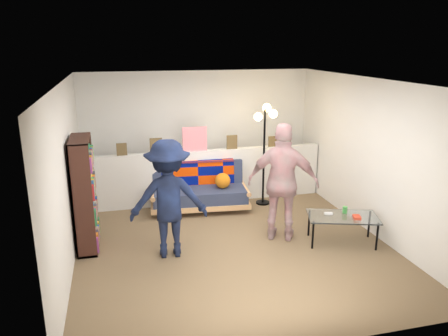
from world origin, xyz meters
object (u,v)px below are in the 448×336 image
object	(u,v)px
floor_lamp	(265,134)
person_left	(168,199)
person_right	(283,183)
bookshelf	(84,198)
futon_sofa	(200,190)
coffee_table	(343,218)

from	to	relation	value
floor_lamp	person_left	distance (m)	2.60
floor_lamp	person_right	xyz separation A→B (m)	(-0.24, -1.53, -0.42)
person_left	bookshelf	bearing A→B (deg)	-20.97
futon_sofa	person_left	size ratio (longest dim) A/B	1.08
person_left	coffee_table	bearing A→B (deg)	178.82
coffee_table	floor_lamp	bearing A→B (deg)	107.13
bookshelf	person_right	bearing A→B (deg)	-8.74
person_right	person_left	bearing A→B (deg)	29.63
floor_lamp	person_left	size ratio (longest dim) A/B	1.11
futon_sofa	floor_lamp	xyz separation A→B (m)	(1.21, -0.02, 0.97)
bookshelf	floor_lamp	size ratio (longest dim) A/B	0.88
coffee_table	floor_lamp	xyz separation A→B (m)	(-0.59, 1.90, 0.92)
futon_sofa	person_left	world-z (taller)	person_left
coffee_table	person_right	bearing A→B (deg)	155.83
futon_sofa	person_right	size ratio (longest dim) A/B	1.00
futon_sofa	coffee_table	xyz separation A→B (m)	(1.79, -1.92, 0.05)
coffee_table	futon_sofa	bearing A→B (deg)	133.05
person_right	futon_sofa	bearing A→B (deg)	-32.01
bookshelf	person_left	distance (m)	1.27
bookshelf	coffee_table	bearing A→B (deg)	-12.39
bookshelf	coffee_table	size ratio (longest dim) A/B	1.43
coffee_table	person_right	distance (m)	1.04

